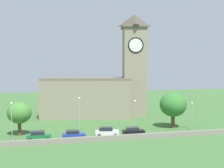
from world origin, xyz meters
TOP-DOWN VIEW (x-y plane):
  - ground_plane at (0.00, 15.00)m, footprint 200.00×200.00m
  - church at (-0.69, 25.66)m, footprint 30.56×17.24m
  - quay_barrier at (0.00, -3.43)m, footprint 53.91×0.70m
  - car_green at (-17.25, 0.04)m, footprint 4.62×2.34m
  - car_blue at (-10.73, -0.16)m, footprint 4.46×2.30m
  - car_white at (-4.08, 0.17)m, footprint 4.85×2.64m
  - car_black at (1.43, 0.13)m, footprint 4.58×2.41m
  - streetlamp_west_end at (-22.12, 1.07)m, footprint 0.44×0.44m
  - streetlamp_west_mid at (-9.33, 1.63)m, footprint 0.44×0.44m
  - streetlamp_central at (2.55, 2.47)m, footprint 0.44×0.44m
  - streetlamp_east_mid at (15.66, 2.15)m, footprint 0.44×0.44m
  - tree_by_tower at (12.53, 5.09)m, footprint 6.08×6.08m
  - tree_riverside_east at (-20.97, 5.38)m, footprint 4.89×4.89m

SIDE VIEW (x-z plane):
  - ground_plane at x=0.00m, z-range 0.00..0.00m
  - quay_barrier at x=0.00m, z-range 0.00..1.00m
  - car_black at x=1.43m, z-range 0.01..1.64m
  - car_blue at x=-10.73m, z-range 0.01..1.66m
  - car_green at x=-17.25m, z-range 0.01..1.80m
  - car_white at x=-4.08m, z-range 0.01..1.89m
  - streetlamp_east_mid at x=15.66m, z-range 1.11..7.25m
  - tree_riverside_east at x=-20.97m, z-range 1.17..8.00m
  - streetlamp_central at x=2.55m, z-range 1.17..8.05m
  - streetlamp_west_end at x=-22.12m, z-range 1.20..8.49m
  - streetlamp_west_mid at x=-9.33m, z-range 1.23..9.10m
  - tree_by_tower at x=12.53m, z-range 1.25..9.30m
  - church at x=-0.69m, z-range -6.64..22.01m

